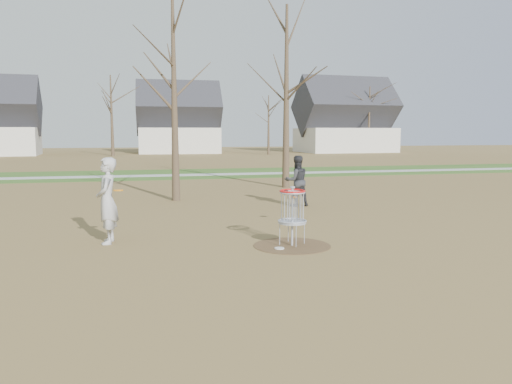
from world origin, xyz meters
TOP-DOWN VIEW (x-y plane):
  - ground at (0.00, 0.00)m, footprint 160.00×160.00m
  - green_band at (0.00, 21.00)m, footprint 160.00×8.00m
  - footpath at (0.00, 20.00)m, footprint 160.00×1.50m
  - dirt_circle at (0.00, 0.00)m, footprint 1.80×1.80m
  - player_standing at (-4.16, 1.29)m, footprint 0.53×0.77m
  - player_throwing at (2.08, 6.02)m, footprint 0.91×0.73m
  - disc_grounded at (-0.38, -0.25)m, footprint 0.22×0.22m
  - discs_in_play at (-1.40, 1.84)m, footprint 4.97×1.78m
  - disc_golf_basket at (0.00, 0.00)m, footprint 0.64×0.64m
  - bare_trees at (1.78, 35.79)m, footprint 52.62×44.98m
  - houses_row at (4.32, 52.56)m, footprint 56.51×10.01m

SIDE VIEW (x-z plane):
  - ground at x=0.00m, z-range 0.00..0.00m
  - green_band at x=0.00m, z-range 0.00..0.01m
  - dirt_circle at x=0.00m, z-range 0.00..0.01m
  - footpath at x=0.00m, z-range 0.01..0.02m
  - disc_grounded at x=-0.38m, z-range 0.01..0.03m
  - player_throwing at x=2.08m, z-range 0.00..1.81m
  - disc_golf_basket at x=0.00m, z-range 0.24..1.59m
  - player_standing at x=-4.16m, z-range 0.00..2.04m
  - discs_in_play at x=-1.40m, z-range 0.77..1.30m
  - houses_row at x=4.32m, z-range -0.11..7.15m
  - bare_trees at x=1.78m, z-range 0.85..9.85m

